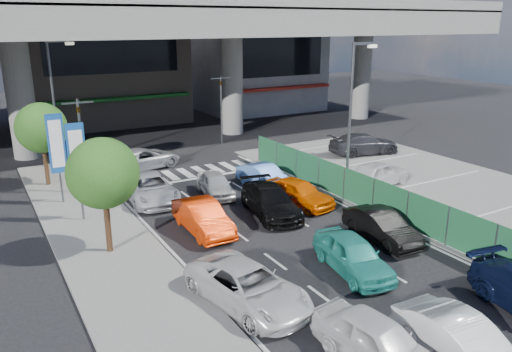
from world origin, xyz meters
TOP-DOWN VIEW (x-y plane):
  - ground at (0.00, 0.00)m, footprint 120.00×120.00m
  - parking_lot at (11.00, 2.00)m, footprint 12.00×28.00m
  - sidewalk_left at (-7.00, 4.00)m, footprint 4.00×30.00m
  - fence_run at (5.30, 1.00)m, footprint 0.16×22.00m
  - expressway at (0.00, 22.00)m, footprint 64.00×14.00m
  - building_center at (0.00, 32.97)m, footprint 14.00×10.90m
  - building_east at (16.00, 31.97)m, footprint 12.00×10.90m
  - traffic_light_left at (-6.20, 12.00)m, footprint 1.60×1.24m
  - traffic_light_right at (5.50, 19.00)m, footprint 1.60×1.24m
  - street_lamp_right at (7.17, 6.00)m, footprint 1.65×0.22m
  - street_lamp_left at (-6.33, 18.00)m, footprint 1.65×0.22m
  - signboard_near at (-7.20, 7.99)m, footprint 0.80×0.14m
  - signboard_far at (-7.60, 10.99)m, footprint 0.80×0.14m
  - tree_near at (-7.00, 4.00)m, footprint 2.80×2.80m
  - tree_far at (-7.80, 14.50)m, footprint 2.80×2.80m
  - van_white_back_left at (-2.44, -6.55)m, footprint 2.16×4.20m
  - hatch_white_back_mid at (-0.55, -7.81)m, footprint 1.67×4.26m
  - sedan_white_mid_left at (-4.04, -2.16)m, footprint 3.07×5.16m
  - taxi_teal_mid at (0.48, -2.12)m, footprint 2.29×4.27m
  - hatch_black_mid_right at (3.40, -0.60)m, footprint 1.70×4.07m
  - taxi_orange_left at (-2.83, 4.11)m, footprint 1.53×4.21m
  - sedan_black_mid at (0.90, 4.39)m, footprint 2.76×5.03m
  - taxi_orange_right at (2.79, 4.78)m, footprint 2.51×4.31m
  - wagon_silver_front_left at (-3.58, 9.26)m, footprint 2.49×5.05m
  - sedan_white_front_mid at (-0.18, 8.30)m, footprint 2.10×3.85m
  - kei_truck_front_right at (2.78, 8.08)m, footprint 1.78×4.07m
  - crossing_wagon_silver at (-1.95, 15.21)m, footprint 5.30×3.40m
  - parked_sedan_white at (8.36, 4.95)m, footprint 4.54×2.44m
  - parked_sedan_dgrey at (12.66, 10.89)m, footprint 5.34×3.03m
  - traffic_cone at (5.66, 4.00)m, footprint 0.46×0.46m

SIDE VIEW (x-z plane):
  - ground at x=0.00m, z-range 0.00..0.00m
  - parking_lot at x=11.00m, z-range 0.00..0.06m
  - sidewalk_left at x=-7.00m, z-range 0.00..0.12m
  - traffic_cone at x=5.66m, z-range 0.06..0.80m
  - sedan_white_front_mid at x=-0.18m, z-range 0.00..1.24m
  - kei_truck_front_right at x=2.78m, z-range 0.00..1.30m
  - hatch_black_mid_right at x=3.40m, z-range 0.00..1.31m
  - sedan_white_mid_left at x=-4.04m, z-range 0.00..1.34m
  - crossing_wagon_silver at x=-1.95m, z-range 0.00..1.36m
  - van_white_back_left at x=-2.44m, z-range 0.00..1.37m
  - wagon_silver_front_left at x=-3.58m, z-range 0.00..1.38m
  - hatch_white_back_mid at x=-0.55m, z-range 0.00..1.38m
  - taxi_teal_mid at x=0.48m, z-range 0.00..1.38m
  - taxi_orange_left at x=-2.83m, z-range 0.00..1.38m
  - sedan_black_mid at x=0.90m, z-range 0.00..1.38m
  - taxi_orange_right at x=2.79m, z-range 0.00..1.38m
  - parked_sedan_dgrey at x=12.66m, z-range 0.06..1.52m
  - parked_sedan_white at x=8.36m, z-range 0.06..1.53m
  - fence_run at x=5.30m, z-range 0.00..1.80m
  - signboard_near at x=-7.20m, z-range 0.71..5.41m
  - signboard_far at x=-7.60m, z-range 0.71..5.41m
  - tree_near at x=-7.00m, z-range 0.99..5.79m
  - tree_far at x=-7.80m, z-range 0.99..5.79m
  - traffic_light_left at x=-6.20m, z-range 1.34..6.54m
  - traffic_light_right at x=5.50m, z-range 1.34..6.54m
  - street_lamp_right at x=7.17m, z-range 0.77..8.77m
  - street_lamp_left at x=-6.33m, z-range 0.77..8.77m
  - building_east at x=16.00m, z-range -0.01..11.99m
  - building_center at x=0.00m, z-range -0.01..14.99m
  - expressway at x=0.00m, z-range 3.39..14.14m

